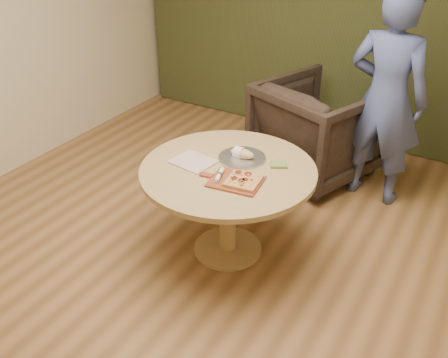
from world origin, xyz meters
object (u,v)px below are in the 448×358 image
Objects in this scene: cutlery_roll at (219,175)px; serving_tray at (242,158)px; person_standing at (386,99)px; pedestal_table at (228,185)px; pizza_paddle at (234,181)px; armchair at (319,125)px; flatbread_pizza at (243,181)px; bread_roll at (241,153)px.

cutlery_roll is 0.55× the size of serving_tray.
person_standing is (0.71, 1.57, 0.17)m from cutlery_roll.
serving_tray is at bearing 74.79° from cutlery_roll.
pedestal_table is 0.25m from pizza_paddle.
person_standing is at bearing 59.91° from serving_tray.
serving_tray is 0.35× the size of armchair.
pedestal_table is 1.25× the size of armchair.
serving_tray reaches higher than pedestal_table.
bread_roll is at bearing 121.08° from flatbread_pizza.
flatbread_pizza is (0.06, 0.01, 0.02)m from pizza_paddle.
person_standing reaches higher than flatbread_pizza.
bread_roll is at bearing 86.66° from pedestal_table.
armchair is 0.76m from person_standing.
pizza_paddle is 2.35× the size of cutlery_roll.
armchair is (0.11, 1.36, -0.28)m from bread_roll.
serving_tray is at bearing -0.00° from bread_roll.
bread_roll is 0.10× the size of person_standing.
pedestal_table is 6.54× the size of cutlery_roll.
bread_roll reaches higher than pizza_paddle.
cutlery_roll reaches higher than pizza_paddle.
flatbread_pizza is at bearing 75.78° from person_standing.
armchair is (0.10, 1.36, -0.24)m from serving_tray.
pizza_paddle is at bearing 111.39° from armchair.
cutlery_roll is at bearing 107.55° from armchair.
pizza_paddle is at bearing 73.77° from person_standing.
flatbread_pizza is at bearing 113.58° from armchair.
pizza_paddle is at bearing -69.98° from serving_tray.
serving_tray is 0.04m from bread_roll.
pizza_paddle is 2.39× the size of bread_roll.
bread_roll is at bearing 106.19° from armchair.
flatbread_pizza reaches higher than serving_tray.
cutlery_roll is 1.72m from armchair.
pedestal_table is at bearing 106.33° from armchair.
pedestal_table is 0.24m from cutlery_roll.
cutlery_roll is at bearing 70.35° from person_standing.
bread_roll is 0.19× the size of armchair.
cutlery_roll is at bearing -81.66° from pedestal_table.
flatbread_pizza reaches higher than pedestal_table.
pizza_paddle is 0.24× the size of person_standing.
flatbread_pizza is 1.25× the size of cutlery_roll.
serving_tray is at bearing 119.89° from flatbread_pizza.
pizza_paddle is at bearing -68.62° from bread_roll.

